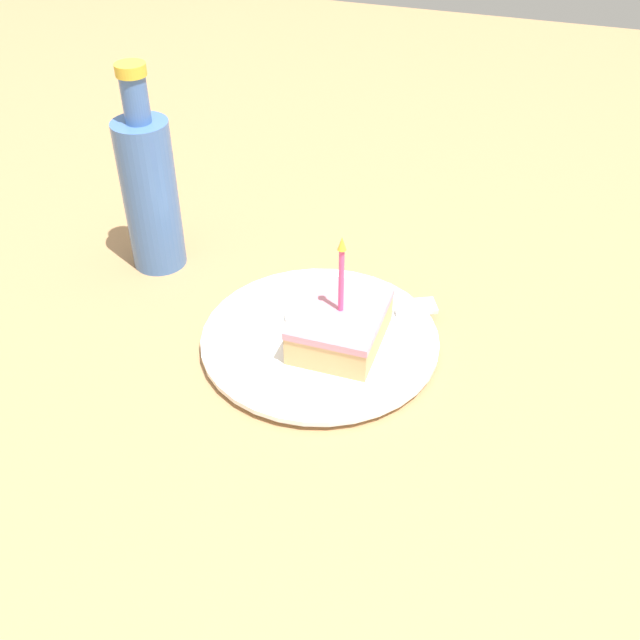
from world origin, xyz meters
TOP-DOWN VIEW (x-y plane):
  - ground_plane at (0.00, 0.00)m, footprint 2.40×2.40m
  - plate at (0.02, 0.02)m, footprint 0.24×0.24m
  - cake_slice at (0.05, 0.02)m, footprint 0.08×0.10m
  - fork at (0.06, 0.08)m, footprint 0.15×0.09m
  - bottle at (-0.20, 0.11)m, footprint 0.06×0.06m

SIDE VIEW (x-z plane):
  - ground_plane at x=0.00m, z-range -0.04..0.00m
  - plate at x=0.02m, z-range 0.00..0.01m
  - fork at x=0.06m, z-range 0.01..0.02m
  - cake_slice at x=0.05m, z-range -0.03..0.09m
  - bottle at x=-0.20m, z-range -0.02..0.21m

